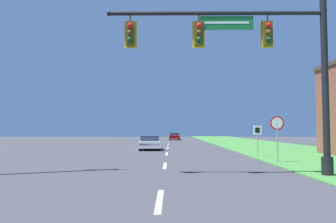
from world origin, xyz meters
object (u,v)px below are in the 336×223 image
Objects in this scene: stop_sign at (277,129)px; route_sign_post at (257,134)px; car_ahead at (150,143)px; signal_mast at (263,61)px; far_car at (174,136)px.

route_sign_post is (-0.11, 3.68, -0.34)m from stop_sign.
car_ahead is at bearing 123.94° from stop_sign.
signal_mast is 6.14m from stop_sign.
route_sign_post is at bearing -45.64° from car_ahead.
signal_mast is 3.56× the size of stop_sign.
route_sign_post is at bearing -81.95° from far_car.
far_car is 2.22× the size of route_sign_post.
stop_sign reaches higher than route_sign_post.
far_car is at bearing 93.86° from signal_mast.
far_car is at bearing 97.46° from stop_sign.
stop_sign is 3.70m from route_sign_post.
signal_mast is 9.49m from route_sign_post.
far_car is (-3.00, 44.50, -3.94)m from signal_mast.
car_ahead is 0.97× the size of far_car.
route_sign_post is (2.05, 8.76, -3.02)m from signal_mast.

